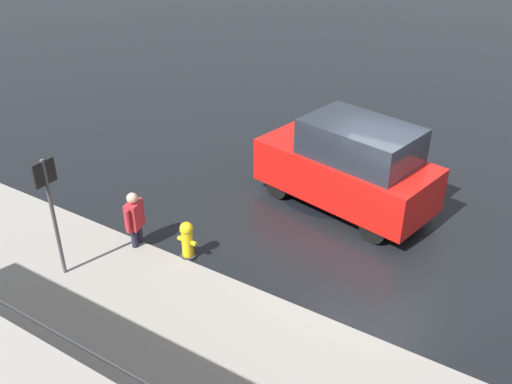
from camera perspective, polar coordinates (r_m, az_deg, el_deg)
ground_plane at (r=11.91m, az=11.87°, el=-4.83°), size 60.00×60.00×0.00m
kerb_strip at (r=8.98m, az=1.29°, el=-17.95°), size 24.00×3.20×0.04m
moving_hatchback at (r=12.45m, az=9.28°, el=2.61°), size 4.15×2.42×2.06m
fire_hydrant at (r=11.07m, az=-6.90°, el=-4.82°), size 0.42×0.31×0.80m
pedestrian at (r=11.40m, az=-12.05°, el=-2.46°), size 0.31×0.56×1.22m
sign_post at (r=10.53m, az=-19.86°, el=-0.93°), size 0.07×0.44×2.40m
puddle_patch at (r=13.52m, az=7.63°, el=0.18°), size 2.55×2.55×0.01m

